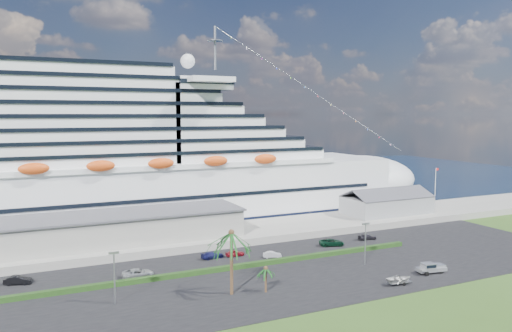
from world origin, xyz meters
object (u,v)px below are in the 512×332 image
pickup_truck (431,267)px  boat_trailer (399,279)px  cruise_ship (102,164)px  parked_car_3 (212,255)px

pickup_truck → boat_trailer: 9.90m
cruise_ship → pickup_truck: cruise_ship is taller
pickup_truck → boat_trailer: (-9.59, -2.45, -0.07)m
cruise_ship → parked_car_3: bearing=-68.1°
cruise_ship → parked_car_3: (15.78, -39.33, -15.87)m
cruise_ship → pickup_truck: size_ratio=32.34×
parked_car_3 → pickup_truck: (33.40, -26.33, 0.39)m
pickup_truck → boat_trailer: size_ratio=1.09×
cruise_ship → parked_car_3: size_ratio=39.58×
cruise_ship → pickup_truck: (49.18, -65.67, -15.49)m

